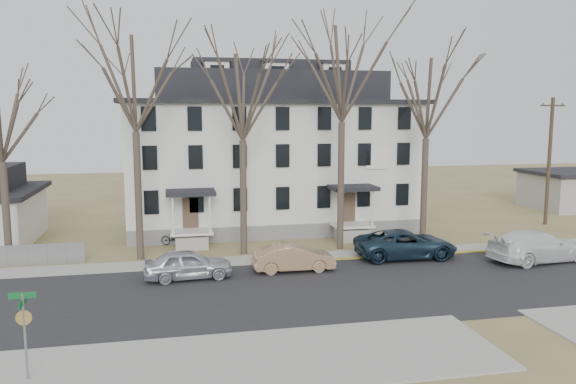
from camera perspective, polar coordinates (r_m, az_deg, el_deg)
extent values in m
plane|color=olive|center=(25.93, 9.67, -10.83)|extent=(120.00, 120.00, 0.00)
cube|color=#27272A|center=(27.70, 8.13, -9.56)|extent=(120.00, 10.00, 0.04)
cube|color=#A09F97|center=(33.18, 4.57, -6.56)|extent=(120.00, 2.00, 0.08)
cube|color=#A09F97|center=(19.66, -7.70, -17.09)|extent=(20.00, 5.00, 0.08)
cube|color=gold|center=(34.10, 13.14, -6.35)|extent=(14.00, 0.25, 0.06)
cube|color=slate|center=(42.14, -1.90, -2.72)|extent=(20.00, 10.00, 1.00)
cube|color=silver|center=(41.54, -1.93, 3.39)|extent=(20.00, 10.00, 8.00)
cube|color=black|center=(41.42, -1.96, 9.05)|extent=(20.80, 10.80, 0.30)
cube|color=black|center=(41.46, -1.96, 10.64)|extent=(16.00, 7.00, 2.00)
cube|color=black|center=(41.55, -1.97, 12.57)|extent=(11.00, 4.50, 0.80)
cube|color=white|center=(35.60, -9.79, -4.00)|extent=(2.60, 2.00, 0.16)
cube|color=white|center=(37.45, 6.51, -3.34)|extent=(2.60, 2.00, 0.16)
cube|color=white|center=(38.36, 9.03, 3.22)|extent=(1.60, 0.08, 1.20)
cylinder|color=#473B31|center=(32.97, -14.96, -0.44)|extent=(0.40, 0.40, 7.28)
cylinder|color=#473B31|center=(33.22, -4.56, -0.59)|extent=(0.40, 0.40, 6.76)
cylinder|color=#473B31|center=(34.42, 5.39, 0.57)|extent=(0.40, 0.40, 7.80)
cylinder|color=#473B31|center=(36.50, 13.65, -0.02)|extent=(0.40, 0.40, 6.76)
cylinder|color=#473B31|center=(34.19, -26.71, -2.06)|extent=(0.40, 0.40, 5.72)
cylinder|color=#3D3023|center=(46.17, 25.00, 2.80)|extent=(0.28, 0.28, 9.50)
cube|color=#3D3023|center=(46.04, 25.30, 7.95)|extent=(2.00, 0.12, 0.12)
imported|color=silver|center=(28.93, -10.10, -7.30)|extent=(4.51, 2.08, 1.50)
imported|color=#A57E5C|center=(29.89, 0.55, -6.75)|extent=(4.37, 1.61, 1.43)
imported|color=#192D3E|center=(33.20, 11.87, -5.26)|extent=(5.96, 2.94, 1.62)
imported|color=white|center=(34.73, 24.04, -5.11)|extent=(6.23, 3.19, 1.73)
imported|color=black|center=(36.27, -11.45, -4.68)|extent=(1.88, 1.21, 0.93)
cylinder|color=gray|center=(19.69, -25.14, -13.28)|extent=(0.08, 0.08, 2.84)
cube|color=#0C5926|center=(19.26, -25.38, -9.48)|extent=(0.82, 0.03, 0.20)
cube|color=#0C5926|center=(19.32, -25.34, -10.12)|extent=(0.03, 0.82, 0.20)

